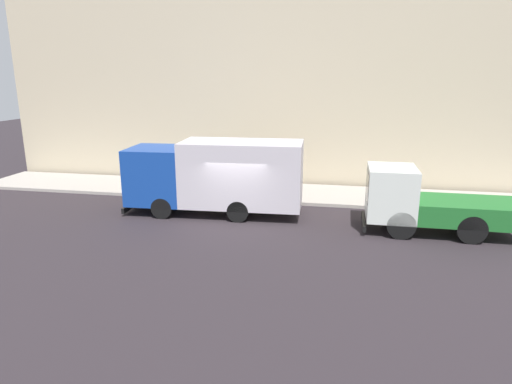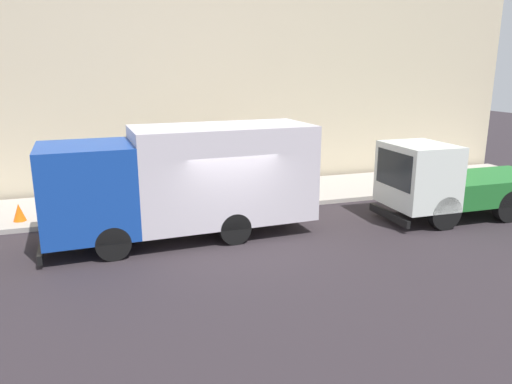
{
  "view_description": "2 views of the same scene",
  "coord_description": "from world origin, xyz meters",
  "views": [
    {
      "loc": [
        -16.94,
        -4.07,
        5.91
      ],
      "look_at": [
        0.9,
        -0.65,
        1.12
      ],
      "focal_mm": 31.19,
      "sensor_mm": 36.0,
      "label": 1
    },
    {
      "loc": [
        -12.09,
        3.35,
        4.78
      ],
      "look_at": [
        0.62,
        -0.81,
        1.32
      ],
      "focal_mm": 33.69,
      "sensor_mm": 36.0,
      "label": 2
    }
  ],
  "objects": [
    {
      "name": "pedestrian_walking",
      "position": [
        4.82,
        0.51,
        1.08
      ],
      "size": [
        0.42,
        0.42,
        1.72
      ],
      "rotation": [
        0.0,
        0.0,
        5.9
      ],
      "color": "brown",
      "rests_on": "sidewalk"
    },
    {
      "name": "large_utility_truck",
      "position": [
        1.16,
        1.14,
        1.75
      ],
      "size": [
        2.72,
        7.72,
        3.2
      ],
      "rotation": [
        0.0,
        0.0,
        0.05
      ],
      "color": "#1640A1",
      "rests_on": "ground"
    },
    {
      "name": "ground",
      "position": [
        0.0,
        0.0,
        0.0
      ],
      "size": [
        80.0,
        80.0,
        0.0
      ],
      "primitive_type": "plane",
      "color": "#2C262A"
    },
    {
      "name": "small_flatbed_truck",
      "position": [
        0.33,
        -7.37,
        1.19
      ],
      "size": [
        2.23,
        5.73,
        2.51
      ],
      "rotation": [
        0.0,
        0.0,
        -0.01
      ],
      "color": "silver",
      "rests_on": "ground"
    },
    {
      "name": "traffic_cone_orange",
      "position": [
        3.79,
        5.92,
        0.43
      ],
      "size": [
        0.39,
        0.39,
        0.55
      ],
      "primitive_type": "cone",
      "color": "orange",
      "rests_on": "sidewalk"
    },
    {
      "name": "sidewalk",
      "position": [
        4.85,
        0.0,
        0.08
      ],
      "size": [
        3.69,
        30.0,
        0.16
      ],
      "primitive_type": "cube",
      "color": "#ADA59C",
      "rests_on": "ground"
    },
    {
      "name": "street_sign_post",
      "position": [
        3.48,
        -0.6,
        1.56
      ],
      "size": [
        0.44,
        0.08,
        2.36
      ],
      "color": "#4C5156",
      "rests_on": "sidewalk"
    },
    {
      "name": "pedestrian_standing",
      "position": [
        5.64,
        -1.06,
        1.05
      ],
      "size": [
        0.36,
        0.36,
        1.67
      ],
      "rotation": [
        0.0,
        0.0,
        1.47
      ],
      "color": "black",
      "rests_on": "sidewalk"
    },
    {
      "name": "building_facade",
      "position": [
        7.19,
        0.0,
        5.11
      ],
      "size": [
        0.5,
        30.0,
        10.22
      ],
      "primitive_type": "cube",
      "color": "beige",
      "rests_on": "ground"
    },
    {
      "name": "pedestrian_third",
      "position": [
        5.88,
        1.8,
        1.06
      ],
      "size": [
        0.49,
        0.49,
        1.72
      ],
      "rotation": [
        0.0,
        0.0,
        5.04
      ],
      "color": "#4A415B",
      "rests_on": "sidewalk"
    }
  ]
}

